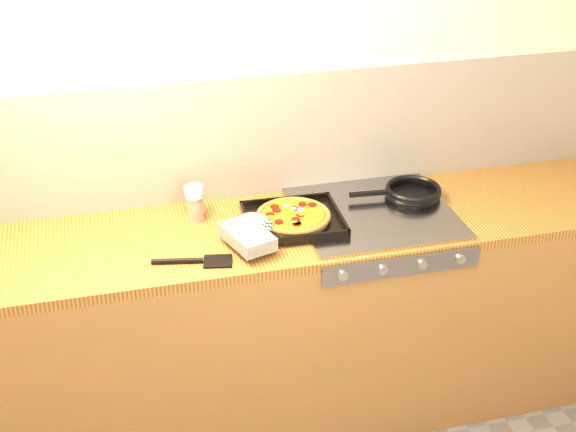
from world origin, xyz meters
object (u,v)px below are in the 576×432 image
object	(u,v)px
pizza_on_tray	(280,221)
tomato_can	(195,208)
frying_pan	(412,192)
juice_glass	(194,200)

from	to	relation	value
pizza_on_tray	tomato_can	size ratio (longest dim) A/B	4.96
pizza_on_tray	tomato_can	world-z (taller)	tomato_can
pizza_on_tray	frying_pan	size ratio (longest dim) A/B	1.26
frying_pan	juice_glass	xyz separation A→B (m)	(-0.86, 0.09, 0.03)
juice_glass	frying_pan	bearing A→B (deg)	-6.26
frying_pan	juice_glass	size ratio (longest dim) A/B	3.15
pizza_on_tray	tomato_can	xyz separation A→B (m)	(-0.29, 0.17, 0.01)
tomato_can	juice_glass	size ratio (longest dim) A/B	0.80
pizza_on_tray	tomato_can	distance (m)	0.34
frying_pan	juice_glass	world-z (taller)	juice_glass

